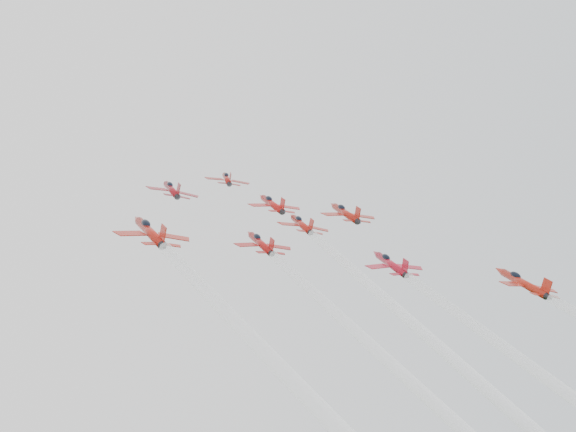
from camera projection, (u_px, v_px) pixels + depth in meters
name	position (u px, v px, depth m)	size (l,w,h in m)	color
jet_lead	(227.00, 179.00, 157.96)	(9.01, 11.36, 7.82)	maroon
jet_row2_left	(171.00, 189.00, 137.06)	(9.27, 11.69, 8.04)	maroon
jet_row2_center	(272.00, 204.00, 141.94)	(9.70, 12.23, 8.41)	#B11310
jet_row2_right	(345.00, 213.00, 147.12)	(10.55, 13.30, 9.15)	#A41A0F
jet_center	(418.00, 323.00, 90.63)	(8.83, 81.00, 53.36)	#A6170F
jet_rear_farleft	(242.00, 415.00, 59.81)	(10.48, 96.18, 63.37)	#AB1A10
jet_rear_left	(375.00, 366.00, 74.81)	(8.41, 77.13, 50.82)	#A4110F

